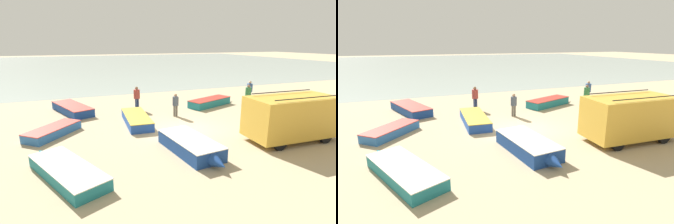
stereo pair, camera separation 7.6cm
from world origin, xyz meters
TOP-DOWN VIEW (x-y plane):
  - ground_plane at (0.00, 0.00)m, footprint 200.00×200.00m
  - sea_water at (0.00, 52.00)m, footprint 120.00×80.00m
  - parked_van at (4.50, -3.42)m, footprint 4.86×2.35m
  - fishing_rowboat_0 at (-7.15, 1.97)m, footprint 3.28×3.54m
  - fishing_rowboat_1 at (4.62, 4.94)m, footprint 4.79×2.58m
  - fishing_rowboat_2 at (-2.33, 2.49)m, footprint 1.69×5.01m
  - fishing_rowboat_3 at (-6.62, -3.33)m, footprint 3.00×4.96m
  - fishing_rowboat_4 at (-6.14, 6.79)m, footprint 2.90×5.35m
  - fishing_rowboat_5 at (-1.09, -3.04)m, footprint 2.01×4.49m
  - fishing_rowboat_6 at (8.13, 0.33)m, footprint 2.86×3.78m
  - fisherman_0 at (0.64, 3.00)m, footprint 0.42×0.42m
  - fisherman_1 at (7.14, 3.51)m, footprint 0.47×0.47m
  - fisherman_2 at (-1.39, 5.80)m, footprint 0.47×0.47m
  - fisherman_3 at (8.40, 4.96)m, footprint 0.48×0.48m

SIDE VIEW (x-z plane):
  - ground_plane at x=0.00m, z-range 0.00..0.00m
  - sea_water at x=0.00m, z-range 0.00..0.01m
  - fishing_rowboat_0 at x=-7.15m, z-range 0.00..0.50m
  - fishing_rowboat_3 at x=-6.62m, z-range 0.00..0.50m
  - fishing_rowboat_6 at x=8.13m, z-range 0.00..0.54m
  - fishing_rowboat_2 at x=-2.33m, z-range 0.00..0.57m
  - fishing_rowboat_4 at x=-6.14m, z-range 0.00..0.60m
  - fishing_rowboat_1 at x=4.62m, z-range 0.00..0.60m
  - fishing_rowboat_5 at x=-1.09m, z-range 0.00..0.67m
  - fisherman_0 at x=0.64m, z-range 0.16..1.76m
  - fisherman_1 at x=7.14m, z-range 0.17..1.96m
  - fisherman_2 at x=-1.39m, z-range 0.17..1.96m
  - fisherman_3 at x=8.40m, z-range 0.18..2.00m
  - parked_van at x=4.50m, z-range 0.05..2.53m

